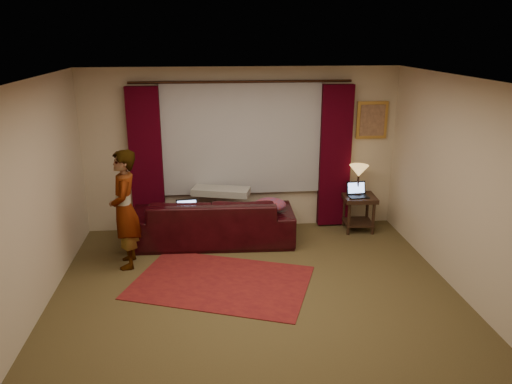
# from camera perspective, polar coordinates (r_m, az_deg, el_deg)

# --- Properties ---
(floor) EXTENTS (5.00, 5.00, 0.01)m
(floor) POSITION_cam_1_polar(r_m,az_deg,el_deg) (6.14, 0.19, -12.44)
(floor) COLOR brown
(floor) RESTS_ON ground
(ceiling) EXTENTS (5.00, 5.00, 0.02)m
(ceiling) POSITION_cam_1_polar(r_m,az_deg,el_deg) (5.33, 0.21, 12.57)
(ceiling) COLOR silver
(ceiling) RESTS_ON ground
(wall_back) EXTENTS (5.00, 0.02, 2.60)m
(wall_back) POSITION_cam_1_polar(r_m,az_deg,el_deg) (8.00, -1.64, 4.83)
(wall_back) COLOR beige
(wall_back) RESTS_ON ground
(wall_front) EXTENTS (5.00, 0.02, 2.60)m
(wall_front) POSITION_cam_1_polar(r_m,az_deg,el_deg) (3.35, 4.73, -14.38)
(wall_front) COLOR beige
(wall_front) RESTS_ON ground
(wall_left) EXTENTS (0.02, 5.00, 2.60)m
(wall_left) POSITION_cam_1_polar(r_m,az_deg,el_deg) (5.91, -24.71, -1.49)
(wall_left) COLOR beige
(wall_left) RESTS_ON ground
(wall_right) EXTENTS (0.02, 5.00, 2.60)m
(wall_right) POSITION_cam_1_polar(r_m,az_deg,el_deg) (6.35, 23.25, -0.03)
(wall_right) COLOR beige
(wall_right) RESTS_ON ground
(sheer_curtain) EXTENTS (2.50, 0.05, 1.80)m
(sheer_curtain) POSITION_cam_1_polar(r_m,az_deg,el_deg) (7.90, -1.62, 6.15)
(sheer_curtain) COLOR #A4A4AC
(sheer_curtain) RESTS_ON wall_back
(drape_left) EXTENTS (0.50, 0.14, 2.30)m
(drape_left) POSITION_cam_1_polar(r_m,az_deg,el_deg) (7.96, -12.42, 3.47)
(drape_left) COLOR #36010D
(drape_left) RESTS_ON floor
(drape_right) EXTENTS (0.50, 0.14, 2.30)m
(drape_right) POSITION_cam_1_polar(r_m,az_deg,el_deg) (8.17, 9.01, 4.02)
(drape_right) COLOR #36010D
(drape_right) RESTS_ON floor
(curtain_rod) EXTENTS (0.04, 0.04, 3.40)m
(curtain_rod) POSITION_cam_1_polar(r_m,az_deg,el_deg) (7.73, -1.65, 12.49)
(curtain_rod) COLOR black
(curtain_rod) RESTS_ON wall_back
(picture_frame) EXTENTS (0.50, 0.04, 0.60)m
(picture_frame) POSITION_cam_1_polar(r_m,az_deg,el_deg) (8.30, 13.11, 8.01)
(picture_frame) COLOR #BC8B3D
(picture_frame) RESTS_ON wall_back
(sofa) EXTENTS (2.49, 1.15, 0.99)m
(sofa) POSITION_cam_1_polar(r_m,az_deg,el_deg) (7.63, -4.98, -2.19)
(sofa) COLOR black
(sofa) RESTS_ON floor
(throw_blanket) EXTENTS (0.94, 0.57, 0.10)m
(throw_blanket) POSITION_cam_1_polar(r_m,az_deg,el_deg) (7.71, -4.06, 1.96)
(throw_blanket) COLOR gray
(throw_blanket) RESTS_ON sofa
(clothing_pile) EXTENTS (0.52, 0.41, 0.21)m
(clothing_pile) POSITION_cam_1_polar(r_m,az_deg,el_deg) (7.52, 1.57, -1.57)
(clothing_pile) COLOR #7B344E
(clothing_pile) RESTS_ON sofa
(laptop_sofa) EXTENTS (0.35, 0.38, 0.23)m
(laptop_sofa) POSITION_cam_1_polar(r_m,az_deg,el_deg) (7.38, -7.82, -2.02)
(laptop_sofa) COLOR black
(laptop_sofa) RESTS_ON sofa
(area_rug) EXTENTS (2.58, 2.14, 0.01)m
(area_rug) POSITION_cam_1_polar(r_m,az_deg,el_deg) (6.57, -4.00, -10.24)
(area_rug) COLOR maroon
(area_rug) RESTS_ON floor
(end_table) EXTENTS (0.54, 0.54, 0.59)m
(end_table) POSITION_cam_1_polar(r_m,az_deg,el_deg) (8.28, 11.61, -2.36)
(end_table) COLOR black
(end_table) RESTS_ON floor
(tiffany_lamp) EXTENTS (0.33, 0.33, 0.49)m
(tiffany_lamp) POSITION_cam_1_polar(r_m,az_deg,el_deg) (8.17, 11.61, 1.35)
(tiffany_lamp) COLOR #A8834C
(tiffany_lamp) RESTS_ON end_table
(laptop_table) EXTENTS (0.33, 0.36, 0.23)m
(laptop_table) POSITION_cam_1_polar(r_m,az_deg,el_deg) (8.09, 11.63, 0.21)
(laptop_table) COLOR black
(laptop_table) RESTS_ON end_table
(person) EXTENTS (0.53, 0.53, 1.63)m
(person) POSITION_cam_1_polar(r_m,az_deg,el_deg) (6.93, -14.77, -1.95)
(person) COLOR gray
(person) RESTS_ON floor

